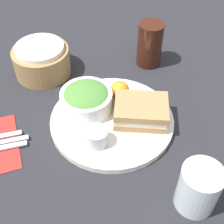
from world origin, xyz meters
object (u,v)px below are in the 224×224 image
object	(u,v)px
salad_bowl	(86,98)
sandwich	(141,111)
drink_glass	(150,44)
bread_basket	(42,60)
plate	(112,120)
dressing_cup	(97,137)
water_glass	(198,188)

from	to	relation	value
salad_bowl	sandwich	bearing A→B (deg)	-33.71
drink_glass	bread_basket	bearing A→B (deg)	170.28
plate	salad_bowl	size ratio (longest dim) A/B	2.34
dressing_cup	bread_basket	xyz separation A→B (m)	(-0.07, 0.30, 0.01)
sandwich	salad_bowl	bearing A→B (deg)	146.29
sandwich	bread_basket	size ratio (longest dim) A/B	0.97
drink_glass	bread_basket	xyz separation A→B (m)	(-0.29, 0.05, -0.02)
plate	dressing_cup	distance (m)	0.08
dressing_cup	water_glass	size ratio (longest dim) A/B	0.50
salad_bowl	plate	bearing A→B (deg)	-48.30
water_glass	sandwich	bearing A→B (deg)	95.38
plate	dressing_cup	bearing A→B (deg)	-132.50
plate	bread_basket	world-z (taller)	bread_basket
salad_bowl	drink_glass	distance (m)	0.26
salad_bowl	drink_glass	size ratio (longest dim) A/B	0.99
drink_glass	plate	bearing A→B (deg)	-132.28
sandwich	salad_bowl	world-z (taller)	salad_bowl
bread_basket	drink_glass	bearing A→B (deg)	-9.72
salad_bowl	water_glass	distance (m)	0.32
plate	bread_basket	distance (m)	0.27
sandwich	drink_glass	distance (m)	0.24
salad_bowl	dressing_cup	size ratio (longest dim) A/B	2.50
bread_basket	dressing_cup	bearing A→B (deg)	-77.32
plate	drink_glass	bearing A→B (deg)	47.72
drink_glass	water_glass	size ratio (longest dim) A/B	1.26
salad_bowl	dressing_cup	world-z (taller)	salad_bowl
sandwich	dressing_cup	xyz separation A→B (m)	(-0.12, -0.04, -0.00)
dressing_cup	drink_glass	world-z (taller)	drink_glass
salad_bowl	bread_basket	size ratio (longest dim) A/B	0.81
plate	drink_glass	size ratio (longest dim) A/B	2.32
salad_bowl	drink_glass	bearing A→B (deg)	32.12
drink_glass	salad_bowl	bearing A→B (deg)	-147.88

